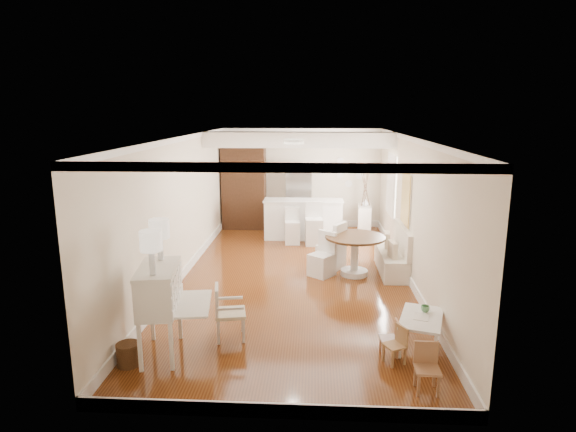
# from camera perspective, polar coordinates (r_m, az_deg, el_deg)

# --- Properties ---
(room) EXTENTS (9.00, 9.04, 2.82)m
(room) POSITION_cam_1_polar(r_m,az_deg,el_deg) (9.56, 1.12, 4.52)
(room) COLOR brown
(room) RESTS_ON ground
(secretary_bureau) EXTENTS (1.13, 1.15, 1.26)m
(secretary_bureau) POSITION_cam_1_polar(r_m,az_deg,el_deg) (6.87, -14.94, -10.83)
(secretary_bureau) COLOR white
(secretary_bureau) RESTS_ON ground
(gustavian_armchair) EXTENTS (0.54, 0.54, 0.81)m
(gustavian_armchair) POSITION_cam_1_polar(r_m,az_deg,el_deg) (7.23, -6.84, -11.23)
(gustavian_armchair) COLOR beige
(gustavian_armchair) RESTS_ON ground
(wicker_basket) EXTENTS (0.35, 0.35, 0.30)m
(wicker_basket) POSITION_cam_1_polar(r_m,az_deg,el_deg) (6.92, -18.41, -15.29)
(wicker_basket) COLOR #492C16
(wicker_basket) RESTS_ON ground
(kids_table) EXTENTS (0.80, 1.04, 0.46)m
(kids_table) POSITION_cam_1_polar(r_m,az_deg,el_deg) (7.24, 15.43, -13.11)
(kids_table) COLOR silver
(kids_table) RESTS_ON ground
(kids_chair_a) EXTENTS (0.34, 0.34, 0.52)m
(kids_chair_a) POSITION_cam_1_polar(r_m,az_deg,el_deg) (6.73, 12.52, -14.69)
(kids_chair_a) COLOR #A3784A
(kids_chair_a) RESTS_ON ground
(kids_chair_b) EXTENTS (0.26, 0.26, 0.51)m
(kids_chair_b) POSITION_cam_1_polar(r_m,az_deg,el_deg) (6.91, 11.91, -13.97)
(kids_chair_b) COLOR #B47B52
(kids_chair_b) RESTS_ON ground
(kids_chair_c) EXTENTS (0.30, 0.30, 0.60)m
(kids_chair_c) POSITION_cam_1_polar(r_m,az_deg,el_deg) (6.21, 16.19, -16.98)
(kids_chair_c) COLOR #986845
(kids_chair_c) RESTS_ON ground
(banquette) EXTENTS (0.52, 1.60, 0.98)m
(banquette) POSITION_cam_1_polar(r_m,az_deg,el_deg) (10.17, 12.21, -3.88)
(banquette) COLOR silver
(banquette) RESTS_ON ground
(dining_table) EXTENTS (1.35, 1.35, 0.82)m
(dining_table) POSITION_cam_1_polar(r_m,az_deg,el_deg) (9.87, 7.90, -4.68)
(dining_table) COLOR #472B16
(dining_table) RESTS_ON ground
(slip_chair_near) EXTENTS (0.61, 0.61, 0.90)m
(slip_chair_near) POSITION_cam_1_polar(r_m,az_deg,el_deg) (9.76, 4.03, -4.56)
(slip_chair_near) COLOR white
(slip_chair_near) RESTS_ON ground
(slip_chair_far) EXTENTS (0.67, 0.66, 1.00)m
(slip_chair_far) POSITION_cam_1_polar(r_m,az_deg,el_deg) (10.26, 5.14, -3.44)
(slip_chair_far) COLOR white
(slip_chair_far) RESTS_ON ground
(breakfast_counter) EXTENTS (2.05, 0.65, 1.03)m
(breakfast_counter) POSITION_cam_1_polar(r_m,az_deg,el_deg) (12.55, 1.83, -0.38)
(breakfast_counter) COLOR white
(breakfast_counter) RESTS_ON ground
(bar_stool_left) EXTENTS (0.40, 0.40, 0.91)m
(bar_stool_left) POSITION_cam_1_polar(r_m,az_deg,el_deg) (12.05, 0.52, -1.20)
(bar_stool_left) COLOR white
(bar_stool_left) RESTS_ON ground
(bar_stool_right) EXTENTS (0.46, 0.46, 1.06)m
(bar_stool_right) POSITION_cam_1_polar(r_m,az_deg,el_deg) (11.96, 3.10, -0.96)
(bar_stool_right) COLOR silver
(bar_stool_right) RESTS_ON ground
(pantry_cabinet) EXTENTS (1.20, 0.60, 2.30)m
(pantry_cabinet) POSITION_cam_1_polar(r_m,az_deg,el_deg) (13.63, -5.22, 3.32)
(pantry_cabinet) COLOR #381E11
(pantry_cabinet) RESTS_ON ground
(fridge) EXTENTS (0.75, 0.65, 1.80)m
(fridge) POSITION_cam_1_polar(r_m,az_deg,el_deg) (13.50, 2.79, 2.20)
(fridge) COLOR silver
(fridge) RESTS_ON ground
(sideboard) EXTENTS (0.40, 0.80, 0.74)m
(sideboard) POSITION_cam_1_polar(r_m,az_deg,el_deg) (13.36, 9.03, -0.37)
(sideboard) COLOR silver
(sideboard) RESTS_ON ground
(pencil_cup) EXTENTS (0.15, 0.15, 0.10)m
(pencil_cup) POSITION_cam_1_polar(r_m,az_deg,el_deg) (7.31, 15.95, -10.52)
(pencil_cup) COLOR #589864
(pencil_cup) RESTS_ON kids_table
(branch_vase) EXTENTS (0.18, 0.18, 0.19)m
(branch_vase) POSITION_cam_1_polar(r_m,az_deg,el_deg) (13.26, 9.17, 1.58)
(branch_vase) COLOR white
(branch_vase) RESTS_ON sideboard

